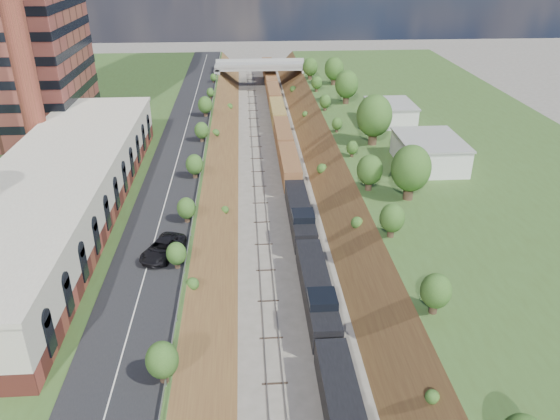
{
  "coord_description": "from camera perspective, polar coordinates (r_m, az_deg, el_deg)",
  "views": [
    {
      "loc": [
        -4.63,
        -25.26,
        36.32
      ],
      "look_at": [
        -0.55,
        35.76,
        6.0
      ],
      "focal_mm": 35.0,
      "sensor_mm": 36.0,
      "label": 1
    }
  ],
  "objects": [
    {
      "name": "white_building_near",
      "position": [
        87.29,
        15.3,
        5.79
      ],
      "size": [
        9.0,
        12.0,
        4.0
      ],
      "primitive_type": "cube",
      "color": "silver",
      "rests_on": "platform_right"
    },
    {
      "name": "smokestack",
      "position": [
        87.83,
        -25.85,
        16.5
      ],
      "size": [
        3.2,
        3.2,
        40.0
      ],
      "primitive_type": "cylinder",
      "color": "brown",
      "rests_on": "platform_left"
    },
    {
      "name": "overpass",
      "position": [
        150.64,
        -2.04,
        14.32
      ],
      "size": [
        24.5,
        8.3,
        7.4
      ],
      "color": "gray",
      "rests_on": "ground"
    },
    {
      "name": "freight_train",
      "position": [
        104.56,
        0.35,
        7.51
      ],
      "size": [
        2.91,
        148.48,
        4.55
      ],
      "color": "black",
      "rests_on": "ground"
    },
    {
      "name": "road",
      "position": [
        91.46,
        -10.47,
        5.93
      ],
      "size": [
        8.0,
        180.0,
        0.1
      ],
      "primitive_type": "cube",
      "color": "black",
      "rests_on": "platform_left"
    },
    {
      "name": "guardrail",
      "position": [
        90.7,
        -7.92,
        6.28
      ],
      "size": [
        0.1,
        171.0,
        0.7
      ],
      "color": "#99999E",
      "rests_on": "platform_left"
    },
    {
      "name": "embankment_right",
      "position": [
        93.98,
        6.06,
        3.48
      ],
      "size": [
        10.0,
        180.0,
        10.0
      ],
      "primitive_type": "cube",
      "rotation": [
        0.0,
        0.79,
        0.0
      ],
      "color": "brown",
      "rests_on": "ground"
    },
    {
      "name": "white_building_far",
      "position": [
        107.18,
        11.44,
        9.86
      ],
      "size": [
        8.0,
        10.0,
        3.6
      ],
      "primitive_type": "cube",
      "color": "silver",
      "rests_on": "platform_right"
    },
    {
      "name": "embankment_left",
      "position": [
        92.89,
        -7.46,
        3.12
      ],
      "size": [
        10.0,
        180.0,
        10.0
      ],
      "primitive_type": "cube",
      "rotation": [
        0.0,
        0.79,
        0.0
      ],
      "color": "brown",
      "rests_on": "ground"
    },
    {
      "name": "rail_right_track",
      "position": [
        92.92,
        0.94,
        3.42
      ],
      "size": [
        1.58,
        180.0,
        0.18
      ],
      "primitive_type": "cube",
      "color": "gray",
      "rests_on": "ground"
    },
    {
      "name": "tree_left_crest",
      "position": [
        54.37,
        -10.86,
        -6.75
      ],
      "size": [
        2.45,
        2.45,
        3.55
      ],
      "color": "#473323",
      "rests_on": "platform_left"
    },
    {
      "name": "suv",
      "position": [
        61.27,
        -12.15,
        -3.94
      ],
      "size": [
        5.14,
        7.17,
        1.81
      ],
      "primitive_type": "imported",
      "rotation": [
        0.0,
        0.0,
        -0.37
      ],
      "color": "black",
      "rests_on": "road"
    },
    {
      "name": "platform_right",
      "position": [
        99.14,
        18.82,
        4.98
      ],
      "size": [
        44.0,
        180.0,
        5.0
      ],
      "primitive_type": "cube",
      "color": "#3A5322",
      "rests_on": "ground"
    },
    {
      "name": "rail_left_track",
      "position": [
        92.66,
        -2.27,
        3.33
      ],
      "size": [
        1.58,
        180.0,
        0.18
      ],
      "primitive_type": "cube",
      "color": "gray",
      "rests_on": "ground"
    },
    {
      "name": "tree_right_large",
      "position": [
        73.84,
        13.53,
        4.22
      ],
      "size": [
        5.25,
        5.25,
        7.61
      ],
      "color": "#473323",
      "rests_on": "platform_right"
    },
    {
      "name": "platform_left",
      "position": [
        96.0,
        -20.79,
        3.97
      ],
      "size": [
        44.0,
        180.0,
        5.0
      ],
      "primitive_type": "cube",
      "color": "#3A5322",
      "rests_on": "ground"
    },
    {
      "name": "commercial_building",
      "position": [
        72.94,
        -22.19,
        1.9
      ],
      "size": [
        14.3,
        62.3,
        7.0
      ],
      "color": "brown",
      "rests_on": "platform_left"
    }
  ]
}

